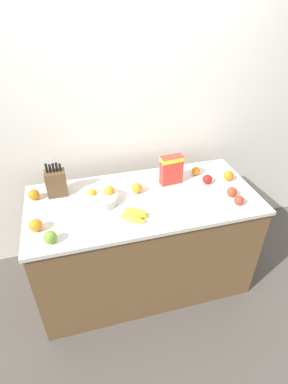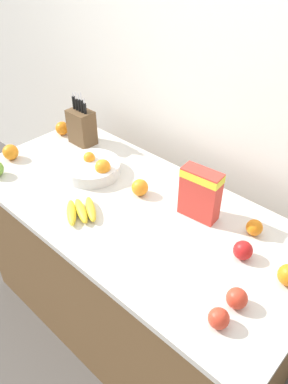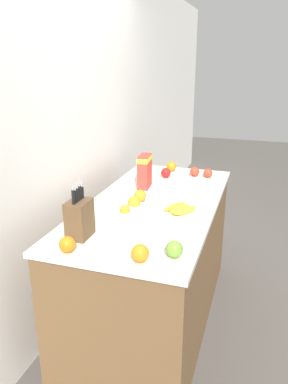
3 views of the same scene
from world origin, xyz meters
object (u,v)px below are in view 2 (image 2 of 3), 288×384
(cereal_box, at_px, (200,192))
(orange_by_cereal, at_px, (11,152))
(banana_bunch, at_px, (81,211))
(apple_middle, at_px, (243,250))
(knife_block, at_px, (82,127))
(orange_front_center, at_px, (62,128))
(apple_front, at_px, (219,318))
(fruit_bowl, at_px, (93,168))
(apple_by_knife_block, at_px, (237,298))
(orange_front_right, at_px, (140,187))
(orange_mid_right, at_px, (254,227))

(cereal_box, distance_m, orange_by_cereal, 1.10)
(banana_bunch, distance_m, apple_middle, 0.73)
(knife_block, bearing_deg, orange_front_center, -173.73)
(apple_front, distance_m, orange_front_center, 1.53)
(fruit_bowl, relative_size, apple_by_knife_block, 3.95)
(banana_bunch, xyz_separation_m, orange_front_right, (0.09, 0.29, 0.02))
(cereal_box, bearing_deg, fruit_bowl, -175.74)
(banana_bunch, bearing_deg, orange_mid_right, 33.40)
(cereal_box, relative_size, fruit_bowl, 0.81)
(knife_block, distance_m, apple_front, 1.37)
(orange_mid_right, bearing_deg, orange_front_right, -166.70)
(apple_by_knife_block, relative_size, orange_mid_right, 1.07)
(cereal_box, xyz_separation_m, orange_front_center, (-1.07, 0.05, -0.09))
(apple_middle, distance_m, apple_front, 0.34)
(orange_front_right, bearing_deg, banana_bunch, -107.37)
(banana_bunch, bearing_deg, apple_middle, 21.72)
(fruit_bowl, relative_size, orange_front_right, 3.64)
(apple_by_knife_block, xyz_separation_m, orange_mid_right, (-0.14, 0.37, -0.00))
(apple_by_knife_block, bearing_deg, knife_block, 163.79)
(apple_front, height_order, orange_by_cereal, orange_by_cereal)
(orange_front_right, bearing_deg, orange_mid_right, 13.30)
(orange_mid_right, xyz_separation_m, orange_front_center, (-1.32, -0.01, 0.01))
(orange_by_cereal, height_order, orange_front_right, orange_by_cereal)
(apple_by_knife_block, xyz_separation_m, orange_front_center, (-1.46, 0.35, 0.00))
(orange_mid_right, bearing_deg, apple_middle, -76.72)
(fruit_bowl, height_order, orange_front_right, fruit_bowl)
(fruit_bowl, xyz_separation_m, orange_mid_right, (0.85, 0.17, -0.00))
(orange_front_center, bearing_deg, cereal_box, -2.80)
(apple_by_knife_block, height_order, orange_front_right, orange_front_right)
(cereal_box, height_order, apple_by_knife_block, cereal_box)
(apple_front, distance_m, orange_front_right, 0.77)
(apple_by_knife_block, height_order, orange_by_cereal, orange_by_cereal)
(knife_block, xyz_separation_m, orange_by_cereal, (-0.15, -0.39, -0.06))
(banana_bunch, distance_m, orange_mid_right, 0.77)
(orange_by_cereal, distance_m, orange_front_center, 0.37)
(apple_front, bearing_deg, apple_middle, 107.77)
(cereal_box, bearing_deg, orange_front_center, 171.69)
(fruit_bowl, xyz_separation_m, apple_middle, (0.89, 0.02, 0.00))
(apple_by_knife_block, xyz_separation_m, orange_by_cereal, (-1.44, -0.01, 0.01))
(banana_bunch, distance_m, apple_front, 0.78)
(apple_middle, bearing_deg, orange_by_cereal, -170.26)
(cereal_box, xyz_separation_m, apple_middle, (0.28, -0.09, -0.10))
(banana_bunch, bearing_deg, orange_front_right, 72.63)
(orange_by_cereal, height_order, orange_front_center, orange_by_cereal)
(cereal_box, bearing_deg, banana_bunch, -143.19)
(apple_front, height_order, orange_mid_right, apple_front)
(apple_middle, xyz_separation_m, orange_mid_right, (-0.04, 0.15, -0.00))
(apple_middle, xyz_separation_m, orange_front_center, (-1.35, 0.14, 0.00))
(apple_middle, bearing_deg, knife_block, 172.29)
(cereal_box, bearing_deg, orange_front_right, -173.28)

